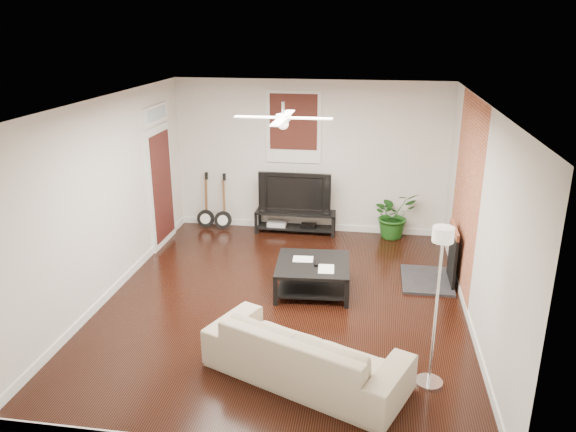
# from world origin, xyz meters

# --- Properties ---
(room) EXTENTS (5.01, 6.01, 2.81)m
(room) POSITION_xyz_m (0.00, 0.00, 1.40)
(room) COLOR black
(room) RESTS_ON ground
(brick_accent) EXTENTS (0.02, 2.20, 2.80)m
(brick_accent) POSITION_xyz_m (2.49, 1.00, 1.40)
(brick_accent) COLOR #AE5C38
(brick_accent) RESTS_ON floor
(fireplace) EXTENTS (0.80, 1.10, 0.92)m
(fireplace) POSITION_xyz_m (2.20, 1.00, 0.46)
(fireplace) COLOR black
(fireplace) RESTS_ON floor
(window_back) EXTENTS (1.00, 0.06, 1.30)m
(window_back) POSITION_xyz_m (-0.30, 2.97, 1.95)
(window_back) COLOR #39170F
(window_back) RESTS_ON wall_back
(door_left) EXTENTS (0.08, 1.00, 2.50)m
(door_left) POSITION_xyz_m (-2.46, 1.90, 1.25)
(door_left) COLOR white
(door_left) RESTS_ON wall_left
(tv_stand) EXTENTS (1.48, 0.40, 0.42)m
(tv_stand) POSITION_xyz_m (-0.23, 2.78, 0.21)
(tv_stand) COLOR black
(tv_stand) RESTS_ON floor
(tv) EXTENTS (1.33, 0.17, 0.77)m
(tv) POSITION_xyz_m (-0.23, 2.80, 0.80)
(tv) COLOR black
(tv) RESTS_ON tv_stand
(coffee_table) EXTENTS (1.12, 1.12, 0.44)m
(coffee_table) POSITION_xyz_m (0.36, 0.43, 0.22)
(coffee_table) COLOR black
(coffee_table) RESTS_ON floor
(sofa) EXTENTS (2.41, 1.69, 0.65)m
(sofa) POSITION_xyz_m (0.52, -1.71, 0.33)
(sofa) COLOR tan
(sofa) RESTS_ON floor
(floor_lamp) EXTENTS (0.40, 0.40, 1.83)m
(floor_lamp) POSITION_xyz_m (1.87, -1.61, 0.92)
(floor_lamp) COLOR silver
(floor_lamp) RESTS_ON floor
(potted_plant) EXTENTS (1.02, 0.98, 0.87)m
(potted_plant) POSITION_xyz_m (1.57, 2.82, 0.43)
(potted_plant) COLOR #1C5418
(potted_plant) RESTS_ON floor
(guitar_left) EXTENTS (0.37, 0.28, 1.08)m
(guitar_left) POSITION_xyz_m (-1.96, 2.75, 0.54)
(guitar_left) COLOR black
(guitar_left) RESTS_ON floor
(guitar_right) EXTENTS (0.38, 0.31, 1.08)m
(guitar_right) POSITION_xyz_m (-1.61, 2.72, 0.54)
(guitar_right) COLOR black
(guitar_right) RESTS_ON floor
(ceiling_fan) EXTENTS (1.24, 1.24, 0.32)m
(ceiling_fan) POSITION_xyz_m (0.00, 0.00, 2.60)
(ceiling_fan) COLOR white
(ceiling_fan) RESTS_ON ceiling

